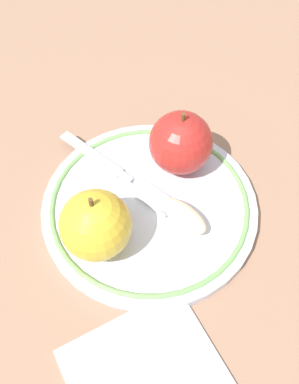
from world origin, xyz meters
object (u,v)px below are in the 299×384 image
Objects in this scene: apple_second_whole at (181,143)px; fork at (112,167)px; plate at (149,206)px; apple_red_whole at (96,225)px; napkin_folded at (145,371)px; apple_slice_front at (183,215)px.

apple_second_whole is 0.09m from fork.
apple_red_whole is (0.06, 0.04, 0.04)m from plate.
plate is at bearing -7.28° from fork.
plate is at bearing -97.26° from napkin_folded.
napkin_folded is at bearing 118.62° from apple_slice_front.
apple_slice_front is at bearing -110.80° from napkin_folded.
plate is at bearing 52.14° from apple_second_whole.
apple_red_whole is 0.14m from apple_second_whole.
apple_slice_front reaches higher than fork.
apple_second_whole is 1.37× the size of apple_slice_front.
napkin_folded is at bearing 74.50° from apple_second_whole.
apple_red_whole is 0.60× the size of fork.
apple_slice_front is at bearing 141.81° from plate.
apple_second_whole is 0.61× the size of napkin_folded.
fork is 1.02× the size of napkin_folded.
plate is 4.08× the size of apple_slice_front.
apple_second_whole is at bearing 45.44° from fork.
fork is at bearing -85.58° from napkin_folded.
plate is 1.80× the size of napkin_folded.
apple_slice_front is at bearing -1.45° from fork.
fork is (0.04, -0.05, 0.01)m from plate.
plate is 1.77× the size of fork.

